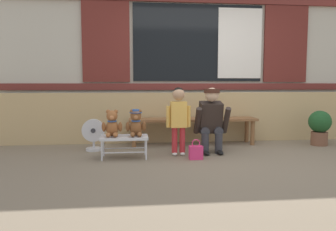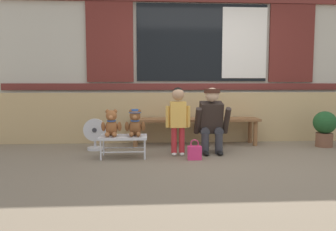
# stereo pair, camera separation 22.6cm
# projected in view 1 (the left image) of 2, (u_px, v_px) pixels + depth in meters

# --- Properties ---
(ground_plane) EXTENTS (60.00, 60.00, 0.00)m
(ground_plane) POSITION_uv_depth(u_px,v_px,m) (224.00, 159.00, 4.50)
(ground_plane) COLOR #756651
(brick_low_wall) EXTENTS (7.71, 0.25, 0.85)m
(brick_low_wall) POSITION_uv_depth(u_px,v_px,m) (202.00, 117.00, 5.87)
(brick_low_wall) COLOR tan
(brick_low_wall) RESTS_ON ground
(shop_facade) EXTENTS (7.87, 0.26, 3.57)m
(shop_facade) POSITION_uv_depth(u_px,v_px,m) (197.00, 42.00, 6.25)
(shop_facade) COLOR #B7B2A3
(shop_facade) RESTS_ON ground
(wooden_bench_long) EXTENTS (2.10, 0.40, 0.44)m
(wooden_bench_long) POSITION_uv_depth(u_px,v_px,m) (193.00, 122.00, 5.48)
(wooden_bench_long) COLOR brown
(wooden_bench_long) RESTS_ON ground
(small_display_bench) EXTENTS (0.64, 0.36, 0.30)m
(small_display_bench) POSITION_uv_depth(u_px,v_px,m) (124.00, 139.00, 4.52)
(small_display_bench) COLOR silver
(small_display_bench) RESTS_ON ground
(teddy_bear_plain) EXTENTS (0.28, 0.26, 0.36)m
(teddy_bear_plain) POSITION_uv_depth(u_px,v_px,m) (112.00, 124.00, 4.49)
(teddy_bear_plain) COLOR #93562D
(teddy_bear_plain) RESTS_ON small_display_bench
(teddy_bear_with_hat) EXTENTS (0.28, 0.27, 0.36)m
(teddy_bear_with_hat) POSITION_uv_depth(u_px,v_px,m) (136.00, 123.00, 4.52)
(teddy_bear_with_hat) COLOR brown
(teddy_bear_with_hat) RESTS_ON small_display_bench
(child_standing) EXTENTS (0.35, 0.18, 0.96)m
(child_standing) POSITION_uv_depth(u_px,v_px,m) (179.00, 114.00, 4.65)
(child_standing) COLOR #B7282D
(child_standing) RESTS_ON ground
(adult_crouching) EXTENTS (0.50, 0.49, 0.95)m
(adult_crouching) POSITION_uv_depth(u_px,v_px,m) (211.00, 120.00, 4.86)
(adult_crouching) COLOR #333338
(adult_crouching) RESTS_ON ground
(handbag_on_ground) EXTENTS (0.18, 0.11, 0.27)m
(handbag_on_ground) POSITION_uv_depth(u_px,v_px,m) (196.00, 152.00, 4.46)
(handbag_on_ground) COLOR #E53370
(handbag_on_ground) RESTS_ON ground
(potted_plant) EXTENTS (0.36, 0.36, 0.57)m
(potted_plant) POSITION_uv_depth(u_px,v_px,m) (320.00, 126.00, 5.44)
(potted_plant) COLOR brown
(potted_plant) RESTS_ON ground
(floor_fan) EXTENTS (0.34, 0.24, 0.48)m
(floor_fan) POSITION_uv_depth(u_px,v_px,m) (93.00, 135.00, 5.01)
(floor_fan) COLOR silver
(floor_fan) RESTS_ON ground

